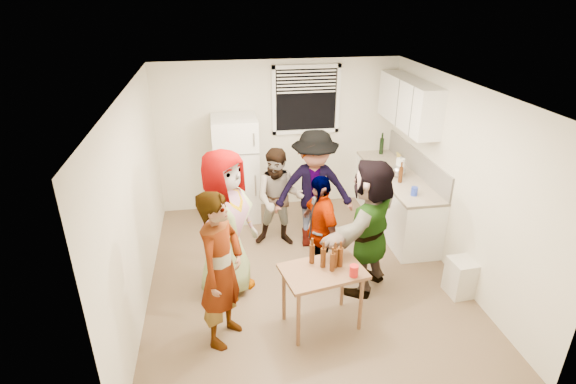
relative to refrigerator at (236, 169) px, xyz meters
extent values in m
cube|color=white|center=(0.00, 0.00, 0.00)|extent=(0.70, 0.70, 1.70)
cube|color=white|center=(2.45, -0.73, -0.42)|extent=(0.60, 2.20, 0.86)
cube|color=#C0AF99|center=(2.45, -0.73, 0.03)|extent=(0.64, 2.22, 0.04)
cube|color=#B0AAA1|center=(2.74, -0.73, 0.23)|extent=(0.03, 2.20, 0.36)
cube|color=white|center=(2.58, -0.53, 1.10)|extent=(0.34, 1.60, 0.70)
cylinder|color=white|center=(2.43, -0.81, 0.05)|extent=(0.13, 0.13, 0.28)
cylinder|color=black|center=(2.50, 0.18, 0.05)|extent=(0.07, 0.07, 0.28)
cylinder|color=#47230C|center=(2.35, -1.05, 0.05)|extent=(0.06, 0.06, 0.23)
cylinder|color=#2239B8|center=(2.37, -1.51, 0.05)|extent=(0.09, 0.09, 0.12)
cube|color=#D6BD51|center=(2.67, -0.21, 0.12)|extent=(0.02, 0.16, 0.13)
cube|color=beige|center=(2.63, -2.55, -0.60)|extent=(0.35, 0.35, 0.48)
cylinder|color=#47230C|center=(0.86, -2.85, -0.11)|extent=(0.06, 0.06, 0.22)
cylinder|color=red|center=(1.06, -2.99, -0.11)|extent=(0.10, 0.10, 0.13)
imported|color=#979797|center=(-0.24, -2.00, -0.85)|extent=(2.03, 1.94, 0.60)
imported|color=#141933|center=(-0.32, -2.86, -0.85)|extent=(1.85, 1.45, 0.42)
imported|color=brown|center=(0.55, -0.99, -0.85)|extent=(1.01, 1.61, 0.57)
imported|color=#46464C|center=(1.05, -1.07, -0.85)|extent=(1.28, 1.86, 0.66)
imported|color=black|center=(0.93, -1.97, -0.85)|extent=(1.64, 1.18, 0.36)
imported|color=#F78B65|center=(1.49, -2.21, -0.85)|extent=(2.39, 2.38, 0.52)
camera|label=1|loc=(-0.26, -6.77, 2.70)|focal=28.00mm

